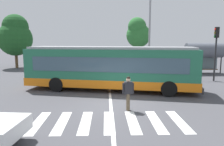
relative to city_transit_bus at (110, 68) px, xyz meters
name	(u,v)px	position (x,y,z in m)	size (l,w,h in m)	color
ground_plane	(115,106)	(0.20, -3.86, -1.59)	(160.00, 160.00, 0.00)	#47474C
city_transit_bus	(110,68)	(0.00, 0.00, 0.00)	(12.19, 5.02, 3.06)	black
pedestrian_crossing_street	(128,91)	(0.80, -4.60, -0.62)	(0.58, 0.29, 1.72)	brown
parked_car_teal	(102,64)	(-0.70, 10.08, -0.82)	(2.01, 4.57, 1.35)	black
parked_car_silver	(125,64)	(2.00, 10.18, -0.82)	(2.12, 4.61, 1.35)	black
parked_car_white	(147,64)	(4.58, 10.37, -0.82)	(1.93, 4.53, 1.35)	black
traffic_light_far_corner	(216,45)	(9.08, 3.24, 1.52)	(0.33, 0.32, 4.63)	#28282B
bus_stop_shelter	(204,51)	(10.17, 7.77, 0.83)	(3.92, 1.54, 3.25)	#28282B
twin_arm_street_lamp	(150,17)	(4.17, 7.30, 4.28)	(4.58, 0.32, 9.62)	#939399
background_tree_left	(15,35)	(-11.87, 13.35, 2.59)	(4.30, 4.30, 6.85)	brown
background_tree_right	(138,33)	(4.33, 16.38, 3.05)	(3.47, 3.47, 6.81)	brown
crosswalk_painted_stripes	(109,122)	(-0.17, -6.18, -1.58)	(6.50, 2.71, 0.01)	silver
lane_center_line	(110,96)	(-0.04, -1.86, -1.59)	(0.16, 24.00, 0.01)	silver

